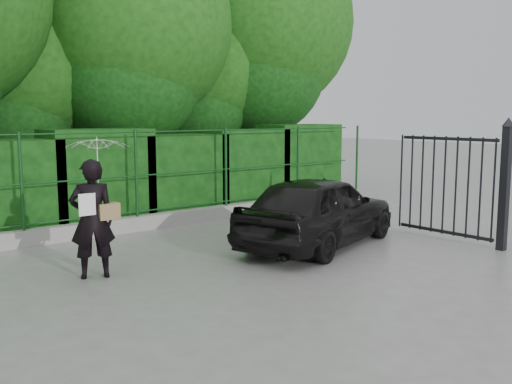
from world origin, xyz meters
TOP-DOWN VIEW (x-y plane):
  - ground at (0.00, 0.00)m, footprint 80.00×80.00m
  - kerb at (0.00, 4.50)m, footprint 14.00×0.25m
  - fence at (0.22, 4.50)m, footprint 14.13×0.06m
  - hedge at (-0.03, 5.50)m, footprint 14.20×1.20m
  - trees at (1.14, 7.74)m, footprint 17.10×6.15m
  - gate at (4.60, -0.72)m, footprint 0.22×2.33m
  - woman at (-1.66, 1.82)m, footprint 0.98×0.92m
  - car at (2.32, 1.12)m, footprint 4.21×2.61m

SIDE VIEW (x-z plane):
  - ground at x=0.00m, z-range 0.00..0.00m
  - kerb at x=0.00m, z-range 0.00..0.30m
  - car at x=2.32m, z-range 0.00..1.34m
  - hedge at x=-0.03m, z-range -0.06..2.12m
  - gate at x=4.60m, z-range 0.01..2.37m
  - fence at x=0.22m, z-range 0.30..2.10m
  - woman at x=-1.66m, z-range 0.30..2.39m
  - trees at x=1.14m, z-range 0.58..8.66m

